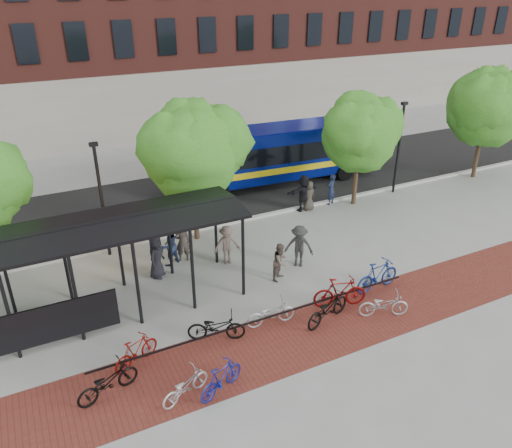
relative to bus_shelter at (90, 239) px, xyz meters
name	(u,v)px	position (x,y,z in m)	size (l,w,h in m)	color
ground	(287,255)	(8.13, 0.48, -3.00)	(160.00, 160.00, 0.00)	#9E9E99
asphalt_street	(218,192)	(8.13, 8.48, -2.99)	(160.00, 8.00, 0.01)	black
curb	(248,219)	(8.13, 4.48, -2.94)	(160.00, 0.25, 0.12)	#B7B7B2
brick_strip	(309,333)	(6.13, -4.52, -3.00)	(24.00, 3.00, 0.01)	maroon
bike_rack_rail	(263,329)	(4.83, -3.62, -3.00)	(12.00, 0.05, 0.95)	black
bus_shelter	(90,239)	(0.00, 0.00, 0.00)	(10.60, 3.07, 3.60)	black
tree_b	(193,146)	(5.23, 3.83, 1.46)	(5.15, 4.20, 6.47)	#382619
tree_c	(361,130)	(14.22, 3.83, 1.06)	(4.66, 3.80, 5.92)	#382619
tree_d	(488,104)	(23.23, 3.83, 1.47)	(5.39, 4.40, 6.55)	#382619
lamp_post_left	(101,197)	(1.13, 4.08, -0.25)	(0.35, 0.20, 5.12)	black
lamp_post_right	(399,146)	(17.13, 4.08, -0.25)	(0.35, 0.20, 5.12)	black
bus	(276,151)	(11.88, 8.48, -1.09)	(12.46, 3.61, 3.32)	navy
bike_0	(107,382)	(-0.62, -4.32, -2.50)	(0.67, 1.92, 1.01)	black
bike_1	(136,351)	(0.46, -3.38, -2.49)	(0.47, 1.68, 1.01)	maroon
bike_2	(185,386)	(1.37, -5.40, -2.56)	(0.58, 1.67, 0.88)	#B5B5B8
bike_3	(221,378)	(2.40, -5.66, -2.49)	(0.48, 1.70, 1.02)	navy
bike_4	(216,327)	(3.18, -3.38, -2.49)	(0.68, 1.95, 1.02)	black
bike_6	(271,313)	(5.20, -3.47, -2.53)	(0.63, 1.80, 0.94)	#B0B1B3
bike_8	(328,308)	(7.08, -4.22, -2.44)	(0.74, 2.11, 1.11)	black
bike_9	(340,292)	(8.00, -3.64, -2.39)	(0.57, 2.01, 1.21)	maroon
bike_10	(384,305)	(9.07, -4.85, -2.52)	(0.63, 1.82, 0.96)	#A3A2A5
bike_11	(378,276)	(9.95, -3.38, -2.37)	(0.59, 2.09, 1.26)	navy
pedestrian_0	(156,256)	(2.53, 1.36, -2.05)	(0.92, 0.60, 1.89)	black
pedestrian_1	(182,242)	(3.91, 2.14, -2.12)	(0.64, 0.42, 1.76)	#362F2B
pedestrian_2	(169,245)	(3.27, 2.07, -2.09)	(0.89, 0.69, 1.82)	#1E2947
pedestrian_3	(227,245)	(5.52, 1.07, -2.12)	(1.14, 0.65, 1.76)	brown
pedestrian_5	(304,193)	(11.25, 4.28, -2.03)	(1.80, 0.57, 1.94)	black
pedestrian_6	(309,196)	(11.50, 4.18, -2.19)	(0.79, 0.51, 1.61)	#37322C
pedestrian_7	(331,189)	(12.97, 4.28, -2.14)	(0.63, 0.41, 1.72)	#1A223E
pedestrian_8	(281,262)	(6.95, -1.02, -2.20)	(0.78, 0.61, 1.60)	brown
pedestrian_9	(299,246)	(8.13, -0.47, -2.06)	(1.21, 0.70, 1.88)	#292929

